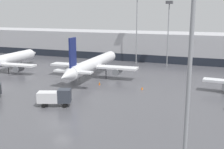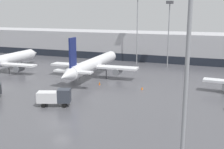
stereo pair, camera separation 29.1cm
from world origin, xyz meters
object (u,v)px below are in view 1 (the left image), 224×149
apron_light_mast_2 (193,7)px  apron_light_mast_3 (169,15)px  apron_light_mast_5 (137,10)px  parked_jet_1 (93,64)px  traffic_cone_0 (99,83)px  service_truck_2 (55,97)px  traffic_cone_1 (142,88)px

apron_light_mast_2 → apron_light_mast_3: apron_light_mast_2 is taller
apron_light_mast_2 → apron_light_mast_5: size_ratio=0.96×
apron_light_mast_2 → apron_light_mast_3: (-12.82, 61.56, -1.02)m
parked_jet_1 → traffic_cone_0: parked_jet_1 is taller
service_truck_2 → apron_light_mast_3: apron_light_mast_3 is taller
traffic_cone_0 → traffic_cone_1: 9.70m
apron_light_mast_2 → apron_light_mast_5: apron_light_mast_5 is taller
traffic_cone_1 → traffic_cone_0: bearing=178.6°
service_truck_2 → apron_light_mast_2: (23.50, -19.14, 14.07)m
parked_jet_1 → traffic_cone_0: size_ratio=49.06×
traffic_cone_0 → traffic_cone_1: (9.70, -0.23, -0.05)m
traffic_cone_0 → parked_jet_1: bearing=126.0°
traffic_cone_0 → apron_light_mast_5: (-0.29, 28.60, 15.90)m
service_truck_2 → traffic_cone_0: bearing=65.0°
apron_light_mast_3 → apron_light_mast_5: size_ratio=0.89×
apron_light_mast_2 → apron_light_mast_3: 62.88m
traffic_cone_1 → apron_light_mast_3: apron_light_mast_3 is taller
traffic_cone_1 → apron_light_mast_5: apron_light_mast_5 is taller
parked_jet_1 → apron_light_mast_3: apron_light_mast_3 is taller
apron_light_mast_5 → traffic_cone_1: bearing=-70.9°
parked_jet_1 → traffic_cone_0: bearing=-147.4°
parked_jet_1 → traffic_cone_1: 15.58m
service_truck_2 → apron_light_mast_3: (10.68, 42.41, 13.04)m
parked_jet_1 → apron_light_mast_5: bearing=-13.5°
service_truck_2 → apron_light_mast_2: size_ratio=0.29×
traffic_cone_1 → apron_light_mast_5: size_ratio=0.03×
traffic_cone_0 → traffic_cone_1: traffic_cone_0 is taller
traffic_cone_0 → apron_light_mast_3: apron_light_mast_3 is taller
traffic_cone_0 → apron_light_mast_5: apron_light_mast_5 is taller
apron_light_mast_3 → service_truck_2: bearing=-104.1°
traffic_cone_1 → apron_light_mast_2: apron_light_mast_2 is taller
service_truck_2 → traffic_cone_0: service_truck_2 is taller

